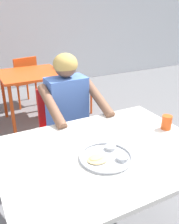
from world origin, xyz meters
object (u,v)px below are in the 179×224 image
chair_foreground (63,124)px  chair_red_far (24,78)px  diner_foreground (72,112)px  thali_tray (106,157)px  drinking_cup (167,122)px  table_background_red (31,80)px  table_foreground (104,159)px  chair_red_right (71,83)px

chair_foreground → chair_red_far: size_ratio=1.05×
diner_foreground → chair_red_far: bearing=88.5°
thali_tray → drinking_cup: 0.58m
table_background_red → chair_red_far: 0.67m
table_background_red → chair_red_far: bearing=86.5°
drinking_cup → table_background_red: drinking_cup is taller
table_foreground → diner_foreground: bearing=84.0°
thali_tray → drinking_cup: drinking_cup is taller
diner_foreground → table_background_red: diner_foreground is taller
table_foreground → chair_foreground: chair_foreground is taller
table_foreground → thali_tray: 0.12m
chair_foreground → table_background_red: (0.02, 1.23, 0.12)m
diner_foreground → chair_red_far: diner_foreground is taller
table_background_red → chair_red_right: bearing=-2.1°
chair_foreground → diner_foreground: 0.31m
table_foreground → thali_tray: bearing=-114.4°
table_foreground → thali_tray: (-0.04, -0.08, 0.08)m
thali_tray → chair_foreground: chair_foreground is taller
drinking_cup → chair_red_right: chair_red_right is taller
table_background_red → table_foreground: bearing=-92.4°
thali_tray → table_background_red: bearing=86.8°
table_background_red → chair_foreground: bearing=-91.0°
table_foreground → chair_red_right: 2.22m
table_foreground → thali_tray: thali_tray is taller
chair_foreground → chair_red_right: 1.35m
thali_tray → chair_foreground: (0.10, 0.98, -0.26)m
drinking_cup → chair_red_far: 2.79m
table_background_red → chair_red_far: size_ratio=0.98×
diner_foreground → table_foreground: bearing=-96.0°
table_background_red → chair_red_right: 0.60m
diner_foreground → chair_red_right: size_ratio=1.40×
table_background_red → drinking_cup: bearing=-78.0°
thali_tray → drinking_cup: bearing=12.0°
chair_red_far → chair_foreground: bearing=-91.9°
table_foreground → diner_foreground: (0.07, 0.68, 0.04)m
drinking_cup → table_background_red: 2.14m
thali_tray → chair_red_far: bearing=86.7°
chair_foreground → drinking_cup: bearing=-61.6°
table_foreground → table_background_red: (0.09, 2.13, -0.06)m
chair_foreground → diner_foreground: (0.00, -0.22, 0.22)m
diner_foreground → chair_red_right: 1.57m
thali_tray → table_background_red: (0.12, 2.21, -0.14)m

